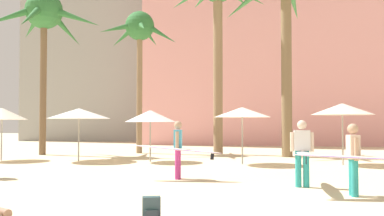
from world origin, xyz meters
TOP-DOWN VIEW (x-y plane):
  - hotel_pink at (5.08, 31.88)m, footprint 23.14×10.62m
  - palm_tree_far_left at (-4.19, 17.86)m, footprint 4.31×4.62m
  - palm_tree_center at (-8.84, 15.90)m, footprint 5.74×6.10m
  - palm_tree_right at (0.17, 17.80)m, footprint 5.20×4.98m
  - cafe_umbrella_0 at (-2.23, 12.79)m, footprint 2.20×2.20m
  - cafe_umbrella_1 at (-8.90, 12.38)m, footprint 2.19×2.19m
  - cafe_umbrella_3 at (5.64, 12.68)m, footprint 2.45×2.45m
  - cafe_umbrella_4 at (1.70, 12.29)m, footprint 2.29×2.29m
  - cafe_umbrella_5 at (-5.40, 12.63)m, footprint 2.72×2.72m
  - backpack at (0.63, 1.86)m, footprint 0.34×0.30m
  - person_mid_right at (4.51, 4.93)m, footprint 2.78×0.92m
  - person_mid_center at (0.01, 7.28)m, footprint 2.68×0.79m
  - person_near_left at (3.49, 6.15)m, footprint 0.60×2.86m

SIDE VIEW (x-z plane):
  - backpack at x=0.63m, z-range -0.01..0.41m
  - person_mid_right at x=4.51m, z-range 0.08..1.72m
  - person_mid_center at x=0.01m, z-range 0.07..1.78m
  - person_near_left at x=3.49m, z-range 0.06..1.79m
  - cafe_umbrella_0 at x=-2.23m, z-range 0.85..3.05m
  - cafe_umbrella_1 at x=-8.90m, z-range 0.90..3.23m
  - cafe_umbrella_5 at x=-5.40m, z-range 0.92..3.22m
  - cafe_umbrella_4 at x=1.70m, z-range 0.94..3.23m
  - cafe_umbrella_3 at x=5.64m, z-range 0.99..3.43m
  - palm_tree_far_left at x=-4.19m, z-range 2.64..10.49m
  - palm_tree_center at x=-8.84m, z-range 2.85..11.42m
  - palm_tree_right at x=0.17m, z-range 3.15..13.27m
  - hotel_pink at x=5.08m, z-range 0.00..18.94m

